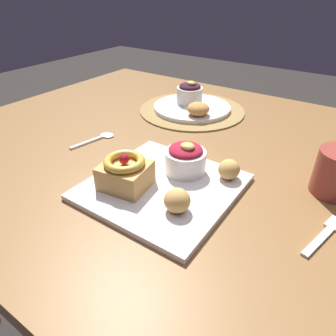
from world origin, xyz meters
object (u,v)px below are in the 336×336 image
Objects in this scene: front_plate at (162,187)px; berry_ramekin at (185,159)px; back_plate at (192,107)px; fork at (326,233)px; back_ramekin at (190,93)px; back_pastry at (198,109)px; fritter_middle at (229,169)px; fritter_front at (177,200)px; spoon at (99,138)px; cake_slice at (125,172)px.

front_plate is 3.21× the size of berry_ramekin.
back_plate is (-0.18, 0.34, -0.03)m from berry_ramekin.
berry_ramekin is 0.69× the size of fork.
back_ramekin is 1.27× the size of back_pastry.
back_plate is 2.93× the size of back_ramekin.
fritter_middle is 0.44m from back_ramekin.
front_plate is 0.47m from back_ramekin.
berry_ramekin is 1.31× the size of back_pastry.
fritter_middle is 0.41m from back_plate.
fritter_middle reaches higher than fork.
fritter_front is 0.37m from spoon.
back_pastry is 0.52× the size of fork.
fritter_middle reaches higher than spoon.
back_ramekin is 0.11m from back_pastry.
fritter_front is 0.19× the size of back_plate.
front_plate is 2.20× the size of spoon.
fritter_front is at bearing -65.08° from back_pastry.
cake_slice reaches higher than fork.
fritter_middle is (0.03, 0.15, -0.00)m from fritter_front.
fork is (0.35, 0.09, -0.04)m from cake_slice.
back_ramekin is (-0.02, 0.02, 0.04)m from back_plate.
back_plate reaches higher than spoon.
fritter_front is at bearing 127.57° from fork.
fork is (0.30, 0.05, -0.00)m from front_plate.
berry_ramekin is 0.13m from fritter_front.
berry_ramekin reaches higher than front_plate.
back_plate is at bearing 133.35° from back_pastry.
fritter_front is at bearing -62.31° from back_plate.
fritter_front is 0.38× the size of fork.
back_ramekin is at bearing 66.83° from fork.
spoon is (-0.27, 0.09, -0.00)m from front_plate.
back_plate is (-0.17, 0.41, 0.01)m from front_plate.
fork is (0.20, -0.05, -0.03)m from fritter_middle.
fritter_front is at bearing -101.49° from spoon.
fritter_front is (0.12, -0.01, -0.01)m from cake_slice.
back_pastry is 0.52× the size of spoon.
fritter_front reaches higher than front_plate.
front_plate is 1.13× the size of back_plate.
cake_slice is (-0.06, -0.04, 0.04)m from front_plate.
front_plate reaches higher than fork.
back_plate reaches higher than fork.
fork is (0.47, -0.36, -0.01)m from back_plate.
back_plate is at bearing 118.44° from berry_ramekin.
back_pastry reaches higher than spoon.
spoon is at bearing 157.53° from fritter_front.
fritter_middle is 0.21m from fork.
back_plate is 1.94× the size of fork.
back_pastry reaches higher than front_plate.
cake_slice is at bearing -81.08° from back_pastry.
back_pastry is (-0.19, 0.40, 0.00)m from fritter_front.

